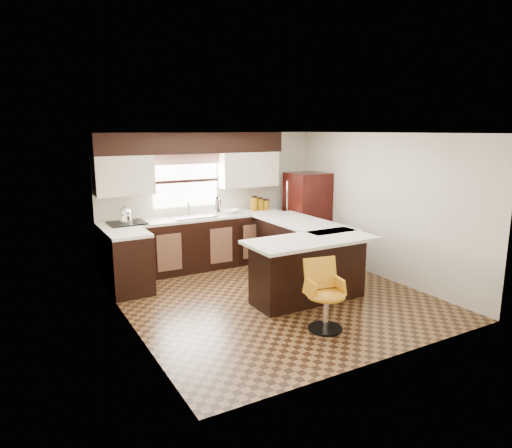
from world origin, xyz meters
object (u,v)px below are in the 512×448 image
peninsula_return (308,270)px  bar_chair (326,296)px  refrigerator (307,215)px  peninsula_long (300,251)px

peninsula_return → bar_chair: bearing=-113.4°
refrigerator → bar_chair: size_ratio=1.86×
peninsula_long → peninsula_return: size_ratio=1.18×
refrigerator → bar_chair: 3.38m
peninsula_long → refrigerator: 1.32m
peninsula_return → refrigerator: 2.38m
refrigerator → bar_chair: refrigerator is taller
peninsula_long → refrigerator: bearing=49.0°
peninsula_return → bar_chair: peninsula_return is taller
peninsula_long → refrigerator: refrigerator is taller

